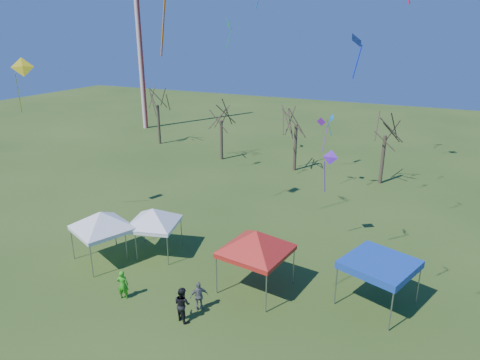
# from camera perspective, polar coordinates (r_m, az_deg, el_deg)

# --- Properties ---
(ground) EXTENTS (140.00, 140.00, 0.00)m
(ground) POSITION_cam_1_polar(r_m,az_deg,el_deg) (22.57, -7.43, -17.12)
(ground) COLOR #304C18
(ground) RESTS_ON ground
(radio_mast) EXTENTS (0.70, 0.70, 25.00)m
(radio_mast) POSITION_cam_1_polar(r_m,az_deg,el_deg) (62.17, -13.31, 18.12)
(radio_mast) COLOR silver
(radio_mast) RESTS_ON ground
(tree_0) EXTENTS (3.83, 3.83, 8.44)m
(tree_0) POSITION_cam_1_polar(r_m,az_deg,el_deg) (53.02, -11.05, 11.60)
(tree_0) COLOR #3D2D21
(tree_0) RESTS_ON ground
(tree_1) EXTENTS (3.42, 3.42, 7.54)m
(tree_1) POSITION_cam_1_polar(r_m,az_deg,el_deg) (45.53, -2.56, 9.81)
(tree_1) COLOR #3D2D21
(tree_1) RESTS_ON ground
(tree_2) EXTENTS (3.71, 3.71, 8.18)m
(tree_2) POSITION_cam_1_polar(r_m,az_deg,el_deg) (41.98, 7.60, 9.53)
(tree_2) COLOR #3D2D21
(tree_2) RESTS_ON ground
(tree_3) EXTENTS (3.59, 3.59, 7.91)m
(tree_3) POSITION_cam_1_polar(r_m,az_deg,el_deg) (39.99, 19.05, 7.85)
(tree_3) COLOR #3D2D21
(tree_3) RESTS_ON ground
(tent_white_west) EXTENTS (3.92, 3.92, 3.73)m
(tent_white_west) POSITION_cam_1_polar(r_m,az_deg,el_deg) (26.69, -18.10, -4.47)
(tent_white_west) COLOR gray
(tent_white_west) RESTS_ON ground
(tent_white_mid) EXTENTS (3.85, 3.85, 3.51)m
(tent_white_mid) POSITION_cam_1_polar(r_m,az_deg,el_deg) (26.83, -11.54, -4.15)
(tent_white_mid) COLOR gray
(tent_white_mid) RESTS_ON ground
(tent_red) EXTENTS (4.54, 4.54, 4.04)m
(tent_red) POSITION_cam_1_polar(r_m,az_deg,el_deg) (22.51, 2.18, -7.31)
(tent_red) COLOR gray
(tent_red) RESTS_ON ground
(tent_blue) EXTENTS (4.06, 4.06, 2.50)m
(tent_blue) POSITION_cam_1_polar(r_m,az_deg,el_deg) (22.82, 18.13, -10.69)
(tent_blue) COLOR gray
(tent_blue) RESTS_ON ground
(person_grey) EXTENTS (0.94, 0.90, 1.57)m
(person_grey) POSITION_cam_1_polar(r_m,az_deg,el_deg) (22.25, -5.48, -15.14)
(person_grey) COLOR slate
(person_grey) RESTS_ON ground
(person_dark) EXTENTS (1.05, 0.93, 1.80)m
(person_dark) POSITION_cam_1_polar(r_m,az_deg,el_deg) (21.60, -7.70, -16.07)
(person_dark) COLOR black
(person_dark) RESTS_ON ground
(person_green) EXTENTS (0.70, 0.60, 1.62)m
(person_green) POSITION_cam_1_polar(r_m,az_deg,el_deg) (23.75, -15.37, -13.31)
(person_green) COLOR green
(person_green) RESTS_ON ground
(kite_14) EXTENTS (1.49, 1.58, 3.60)m
(kite_14) POSITION_cam_1_polar(r_m,az_deg,el_deg) (31.70, -27.03, 13.25)
(kite_14) COLOR yellow
(kite_14) RESTS_ON ground
(kite_9) EXTENTS (0.75, 0.77, 1.59)m
(kite_9) POSITION_cam_1_polar(r_m,az_deg,el_deg) (16.43, 15.34, 17.35)
(kite_9) COLOR #1532E5
(kite_9) RESTS_ON ground
(kite_2) EXTENTS (0.93, 1.14, 2.90)m
(kite_2) POSITION_cam_1_polar(r_m,az_deg,el_deg) (43.75, -1.55, 20.13)
(kite_2) COLOR green
(kite_2) RESTS_ON ground
(kite_17) EXTENTS (0.95, 0.56, 2.89)m
(kite_17) POSITION_cam_1_polar(r_m,az_deg,el_deg) (26.77, 11.91, 2.84)
(kite_17) COLOR #5719B5
(kite_17) RESTS_ON ground
(kite_22) EXTENTS (0.94, 0.90, 2.89)m
(kite_22) POSITION_cam_1_polar(r_m,az_deg,el_deg) (37.28, 10.83, 7.49)
(kite_22) COLOR purple
(kite_22) RESTS_ON ground
(kite_19) EXTENTS (0.70, 0.74, 2.00)m
(kite_19) POSITION_cam_1_polar(r_m,az_deg,el_deg) (37.06, 12.07, 8.00)
(kite_19) COLOR blue
(kite_19) RESTS_ON ground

